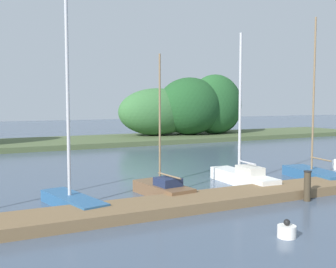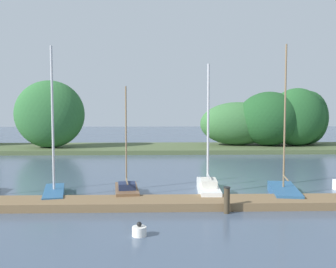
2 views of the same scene
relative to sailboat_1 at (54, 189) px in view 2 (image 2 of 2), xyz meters
The scene contains 8 objects.
dock_pier 7.71m from the sailboat_1, 14.07° to the right, with size 26.68×1.80×0.35m.
far_shore 22.45m from the sailboat_1, 67.68° to the left, with size 56.57×8.00×6.94m.
sailboat_1 is the anchor object (origin of this frame).
sailboat_2 3.52m from the sailboat_1, ahead, with size 1.40×3.13×5.43m.
sailboat_3 7.61m from the sailboat_1, ahead, with size 1.15×4.34×6.58m.
sailboat_4 11.28m from the sailboat_1, ahead, with size 1.78×3.94×7.46m.
mooring_piling_1 8.47m from the sailboat_1, 20.75° to the right, with size 0.28×0.28×1.11m.
channel_buoy_0 7.23m from the sailboat_1, 52.48° to the right, with size 0.50×0.50×0.50m.
Camera 2 is at (-2.47, -4.97, 4.46)m, focal length 41.62 mm.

